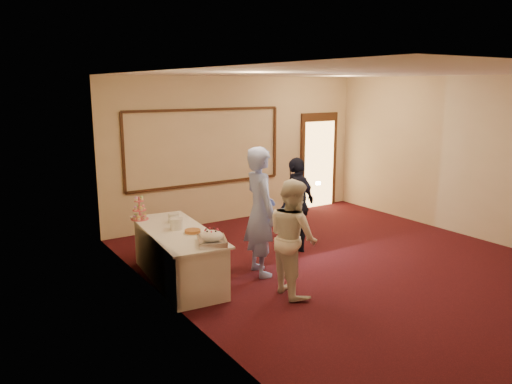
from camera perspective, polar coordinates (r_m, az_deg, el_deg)
floor at (r=8.19m, az=10.97°, el=-8.27°), size 7.00×7.00×0.00m
room_walls at (r=7.73m, az=11.57°, el=5.95°), size 6.04×7.04×3.02m
wall_molding at (r=10.14m, az=-5.77°, el=5.13°), size 3.45×0.04×1.55m
doorway at (r=11.82m, az=7.16°, el=3.55°), size 1.05×0.07×2.20m
buffet_table at (r=7.43m, az=-8.89°, el=-7.17°), size 1.04×2.23×0.77m
pavlova_tray at (r=6.63m, az=-5.08°, el=-5.23°), size 0.51×0.59×0.19m
cupcake_stand at (r=7.97m, az=-13.18°, el=-2.08°), size 0.27×0.27×0.40m
plate_stack_a at (r=7.34m, az=-9.09°, el=-3.60°), size 0.20×0.20×0.16m
plate_stack_b at (r=7.71m, az=-9.40°, el=-2.92°), size 0.18×0.18×0.15m
tart at (r=7.12m, az=-7.26°, el=-4.52°), size 0.26×0.26×0.05m
man at (r=7.45m, az=0.50°, el=-2.24°), size 0.58×0.78×1.95m
woman at (r=6.81m, az=4.24°, el=-5.18°), size 0.70×0.85×1.61m
guest at (r=8.45m, az=4.72°, el=-1.59°), size 1.05×0.73×1.65m
camera_flash at (r=8.34m, az=7.12°, el=1.00°), size 0.08×0.06×0.05m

